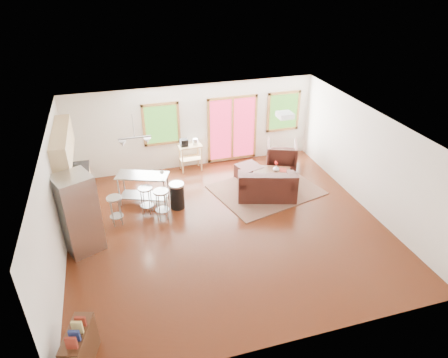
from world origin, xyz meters
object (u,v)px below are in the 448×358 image
object	(u,v)px
rug	(266,190)
kitchen_cart	(189,149)
refrigerator	(79,214)
island	(143,184)
loveseat	(267,187)
coffee_table	(272,172)
armchair	(282,154)
ottoman	(249,172)

from	to	relation	value
rug	kitchen_cart	bearing A→B (deg)	134.56
refrigerator	kitchen_cart	xyz separation A→B (m)	(3.10, 3.04, -0.21)
refrigerator	island	world-z (taller)	refrigerator
rug	loveseat	size ratio (longest dim) A/B	1.59
coffee_table	armchair	size ratio (longest dim) A/B	1.32
coffee_table	armchair	distance (m)	1.12
loveseat	kitchen_cart	bearing A→B (deg)	144.51
armchair	loveseat	bearing A→B (deg)	76.54
armchair	refrigerator	bearing A→B (deg)	44.25
ottoman	island	xyz separation A→B (m)	(-3.13, -0.45, 0.37)
armchair	ottoman	world-z (taller)	armchair
rug	ottoman	world-z (taller)	ottoman
loveseat	ottoman	distance (m)	1.14
coffee_table	island	world-z (taller)	island
rug	coffee_table	distance (m)	0.56
armchair	rug	bearing A→B (deg)	73.10
coffee_table	ottoman	xyz separation A→B (m)	(-0.53, 0.45, -0.15)
rug	armchair	world-z (taller)	armchair
loveseat	armchair	size ratio (longest dim) A/B	1.89
ottoman	kitchen_cart	size ratio (longest dim) A/B	0.62
loveseat	kitchen_cart	distance (m)	2.78
rug	armchair	bearing A→B (deg)	51.10
kitchen_cart	refrigerator	bearing A→B (deg)	-135.57
refrigerator	island	xyz separation A→B (m)	(1.53, 1.53, -0.35)
coffee_table	ottoman	bearing A→B (deg)	139.85
rug	ottoman	distance (m)	0.85
loveseat	island	bearing A→B (deg)	-174.72
loveseat	rug	bearing A→B (deg)	85.96
loveseat	island	xyz separation A→B (m)	(-3.24, 0.68, 0.25)
loveseat	refrigerator	world-z (taller)	refrigerator
rug	island	distance (m)	3.44
coffee_table	kitchen_cart	distance (m)	2.60
rug	coffee_table	world-z (taller)	coffee_table
armchair	ottoman	distance (m)	1.32
coffee_table	refrigerator	xyz separation A→B (m)	(-5.19, -1.53, 0.57)
rug	kitchen_cart	world-z (taller)	kitchen_cart
coffee_table	kitchen_cart	xyz separation A→B (m)	(-2.09, 1.51, 0.35)
ottoman	refrigerator	xyz separation A→B (m)	(-4.66, -1.98, 0.71)
loveseat	ottoman	xyz separation A→B (m)	(-0.12, 1.13, -0.11)
loveseat	ottoman	size ratio (longest dim) A/B	2.71
coffee_table	kitchen_cart	world-z (taller)	kitchen_cart
loveseat	coffee_table	size ratio (longest dim) A/B	1.43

